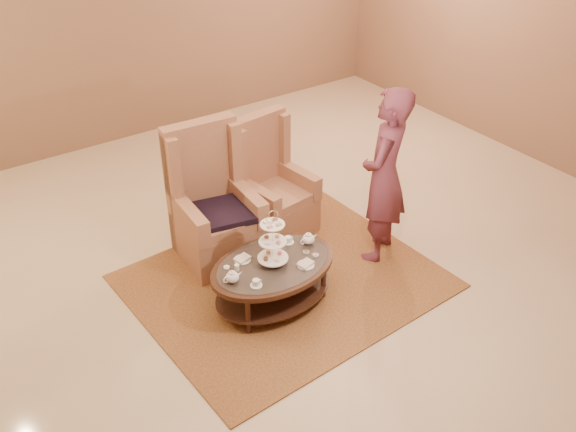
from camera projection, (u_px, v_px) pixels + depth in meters
ground at (301, 291)px, 6.02m from camera, size 8.00×8.00×0.00m
ceiling at (301, 291)px, 6.02m from camera, size 8.00×8.00×0.02m
wall_back at (111, 6)px, 7.82m from camera, size 8.00×0.04×3.50m
rug at (285, 281)px, 6.13m from camera, size 2.81×2.38×0.01m
tea_table at (273, 270)px, 5.70m from camera, size 1.20×0.84×0.99m
armchair_left at (214, 214)px, 6.29m from camera, size 0.79×0.81×1.36m
armchair_right at (270, 193)px, 6.70m from camera, size 0.76×0.78×1.24m
person at (384, 177)px, 6.04m from camera, size 0.77×0.70×1.78m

